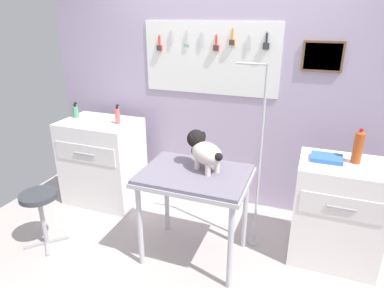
% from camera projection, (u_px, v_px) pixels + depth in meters
% --- Properties ---
extents(ground, '(4.40, 4.00, 0.04)m').
position_uv_depth(ground, '(179.00, 272.00, 2.78)').
color(ground, '#B3A9A3').
extents(rear_wall_panel, '(4.00, 0.11, 2.30)m').
position_uv_depth(rear_wall_panel, '(225.00, 98.00, 3.46)').
color(rear_wall_panel, '#AFA0BC').
rests_on(rear_wall_panel, ground).
extents(grooming_table, '(0.88, 0.64, 0.80)m').
position_uv_depth(grooming_table, '(195.00, 182.00, 2.70)').
color(grooming_table, '#B7B7BC').
rests_on(grooming_table, ground).
extents(grooming_arm, '(0.30, 0.11, 1.63)m').
position_uv_depth(grooming_arm, '(258.00, 168.00, 2.83)').
color(grooming_arm, '#B7B7BC').
rests_on(grooming_arm, ground).
extents(dog, '(0.40, 0.33, 0.31)m').
position_uv_depth(dog, '(204.00, 150.00, 2.67)').
color(dog, silver).
rests_on(dog, grooming_table).
extents(counter_left, '(0.80, 0.58, 0.93)m').
position_uv_depth(counter_left, '(103.00, 161.00, 3.68)').
color(counter_left, white).
rests_on(counter_left, ground).
extents(cabinet_right, '(0.68, 0.54, 0.89)m').
position_uv_depth(cabinet_right, '(336.00, 212.00, 2.78)').
color(cabinet_right, white).
rests_on(cabinet_right, ground).
extents(stool, '(0.32, 0.32, 0.53)m').
position_uv_depth(stool, '(40.00, 204.00, 2.93)').
color(stool, '#9E9EA3').
rests_on(stool, ground).
extents(shampoo_bottle, '(0.06, 0.06, 0.17)m').
position_uv_depth(shampoo_bottle, '(76.00, 112.00, 3.62)').
color(shampoo_bottle, '#4A9A68').
rests_on(shampoo_bottle, counter_left).
extents(conditioner_bottle, '(0.05, 0.05, 0.20)m').
position_uv_depth(conditioner_bottle, '(118.00, 116.00, 3.41)').
color(conditioner_bottle, '#DE6063').
rests_on(conditioner_bottle, counter_left).
extents(soda_bottle, '(0.07, 0.07, 0.28)m').
position_uv_depth(soda_bottle, '(358.00, 147.00, 2.59)').
color(soda_bottle, '#B44A1C').
rests_on(soda_bottle, cabinet_right).
extents(supply_tray, '(0.24, 0.18, 0.04)m').
position_uv_depth(supply_tray, '(327.00, 158.00, 2.67)').
color(supply_tray, '#386FC0').
rests_on(supply_tray, cabinet_right).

